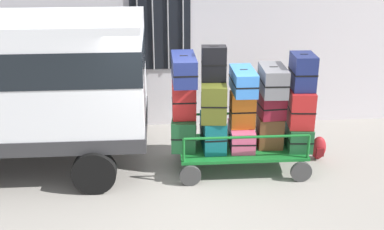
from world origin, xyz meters
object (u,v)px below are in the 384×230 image
(suitcase_left_bottom, at_px, (184,133))
(suitcase_left_middle, at_px, (184,100))
(suitcase_midleft_middle, at_px, (214,100))
(suitcase_midright_top, at_px, (273,80))
(suitcase_midleft_bottom, at_px, (213,132))
(backpack, at_px, (319,148))
(suitcase_center_top, at_px, (243,81))
(suitcase_center_middle, at_px, (242,110))
(suitcase_right_top, at_px, (303,72))
(van, at_px, (8,78))
(suitcase_midright_middle, at_px, (271,105))
(suitcase_center_bottom, at_px, (241,136))
(suitcase_left_top, at_px, (184,69))
(suitcase_midleft_top, at_px, (214,63))
(suitcase_right_middle, at_px, (300,106))
(suitcase_right_bottom, at_px, (296,133))
(luggage_cart, at_px, (240,149))
(suitcase_midright_bottom, at_px, (270,131))

(suitcase_left_bottom, bearing_deg, suitcase_left_middle, -90.00)
(suitcase_midleft_middle, height_order, suitcase_midright_top, suitcase_midright_top)
(suitcase_midleft_bottom, xyz_separation_m, backpack, (1.96, 0.22, -0.46))
(suitcase_midleft_middle, xyz_separation_m, suitcase_center_top, (0.49, 0.03, 0.31))
(suitcase_center_middle, relative_size, suitcase_right_top, 1.04)
(van, xyz_separation_m, suitcase_midright_middle, (4.37, -0.34, -0.46))
(suitcase_center_bottom, xyz_separation_m, backpack, (1.47, 0.21, -0.37))
(suitcase_midleft_bottom, distance_m, suitcase_right_top, 1.81)
(suitcase_left_middle, relative_size, suitcase_midright_middle, 1.20)
(van, bearing_deg, suitcase_midleft_middle, -6.12)
(suitcase_midright_middle, bearing_deg, backpack, 12.04)
(suitcase_left_top, bearing_deg, suitcase_left_middle, 90.00)
(suitcase_midleft_bottom, distance_m, suitcase_midright_middle, 1.09)
(suitcase_midleft_middle, bearing_deg, suitcase_midleft_top, 90.00)
(suitcase_midright_top, bearing_deg, suitcase_left_top, 178.43)
(van, height_order, suitcase_midleft_middle, van)
(suitcase_left_bottom, xyz_separation_m, suitcase_right_middle, (1.96, -0.04, 0.45))
(van, distance_m, suitcase_center_top, 3.90)
(suitcase_left_top, height_order, suitcase_midleft_top, suitcase_midleft_top)
(suitcase_midright_middle, bearing_deg, suitcase_center_middle, -176.38)
(suitcase_right_middle, bearing_deg, suitcase_left_top, 179.16)
(suitcase_midleft_top, distance_m, suitcase_right_bottom, 1.95)
(suitcase_midright_top, height_order, backpack, suitcase_midright_top)
(suitcase_left_top, xyz_separation_m, suitcase_center_top, (0.98, -0.02, -0.22))
(suitcase_midleft_top, distance_m, suitcase_center_top, 0.57)
(suitcase_midright_top, distance_m, suitcase_right_middle, 0.68)
(suitcase_left_bottom, xyz_separation_m, suitcase_midright_middle, (1.47, -0.04, 0.48))
(van, distance_m, suitcase_left_middle, 2.94)
(suitcase_midright_top, bearing_deg, suitcase_midleft_bottom, 179.24)
(suitcase_midright_middle, xyz_separation_m, suitcase_right_bottom, (0.49, 0.04, -0.55))
(suitcase_midright_top, bearing_deg, suitcase_midleft_top, 177.39)
(suitcase_center_bottom, xyz_separation_m, suitcase_center_middle, (-0.00, -0.03, 0.50))
(suitcase_midleft_bottom, xyz_separation_m, suitcase_center_bottom, (0.49, 0.00, -0.09))
(suitcase_left_bottom, bearing_deg, suitcase_midright_top, -2.18)
(suitcase_midright_middle, distance_m, suitcase_midright_top, 0.44)
(suitcase_midleft_bottom, bearing_deg, suitcase_left_top, 176.80)
(suitcase_left_middle, bearing_deg, suitcase_midleft_middle, -6.68)
(luggage_cart, height_order, suitcase_center_bottom, suitcase_center_bottom)
(suitcase_midright_top, distance_m, suitcase_right_bottom, 1.10)
(suitcase_left_top, bearing_deg, van, 173.82)
(suitcase_right_bottom, relative_size, suitcase_right_middle, 1.19)
(suitcase_midleft_middle, bearing_deg, van, 173.88)
(suitcase_midright_bottom, distance_m, suitcase_right_middle, 0.67)
(luggage_cart, xyz_separation_m, suitcase_right_middle, (0.98, -0.01, 0.78))
(suitcase_midleft_bottom, distance_m, suitcase_right_bottom, 1.47)
(suitcase_left_top, xyz_separation_m, backpack, (2.45, 0.19, -1.59))
(van, xyz_separation_m, suitcase_center_top, (3.88, -0.34, -0.03))
(suitcase_midleft_middle, bearing_deg, suitcase_midright_middle, 1.63)
(luggage_cart, relative_size, suitcase_midleft_top, 3.78)
(suitcase_right_middle, bearing_deg, suitcase_midright_top, -178.65)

